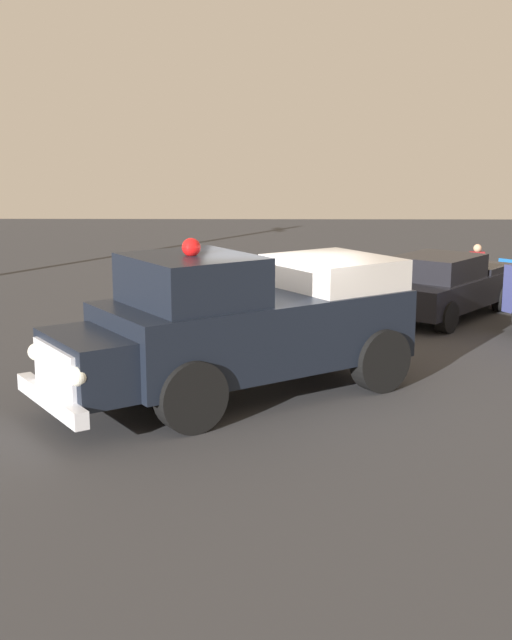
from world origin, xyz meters
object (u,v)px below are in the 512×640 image
lawn_chair_near_truck (476,270)px  lawn_chair_spare (274,308)px  lawn_chair_by_car (504,276)px  vintage_fire_truck (244,323)px  classic_hot_rod (444,285)px  spectator_seated (477,267)px

lawn_chair_near_truck → lawn_chair_spare: 7.62m
lawn_chair_by_car → lawn_chair_spare: bearing=125.6°
vintage_fire_truck → lawn_chair_by_car: 10.62m
classic_hot_rod → lawn_chair_by_car: classic_hot_rod is taller
vintage_fire_truck → lawn_chair_near_truck: size_ratio=6.01×
lawn_chair_near_truck → lawn_chair_spare: (-5.30, 5.48, 0.00)m
lawn_chair_near_truck → lawn_chair_by_car: bearing=-157.1°
lawn_chair_near_truck → spectator_seated: (-0.13, 0.03, 0.11)m
lawn_chair_spare → lawn_chair_by_car: bearing=-54.4°
vintage_fire_truck → lawn_chair_by_car: bearing=-37.3°
vintage_fire_truck → lawn_chair_by_car: size_ratio=6.01×
lawn_chair_near_truck → spectator_seated: size_ratio=0.79×
lawn_chair_spare → spectator_seated: 7.51m
lawn_chair_by_car → spectator_seated: spectator_seated is taller
lawn_chair_near_truck → vintage_fire_truck: bearing=147.8°
lawn_chair_near_truck → spectator_seated: bearing=166.2°
vintage_fire_truck → classic_hot_rod: size_ratio=1.34×
lawn_chair_spare → spectator_seated: bearing=-46.5°
classic_hot_rod → lawn_chair_spare: 4.42m
lawn_chair_near_truck → lawn_chair_spare: bearing=134.0°
lawn_chair_spare → spectator_seated: size_ratio=0.79×
classic_hot_rod → spectator_seated: 3.50m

